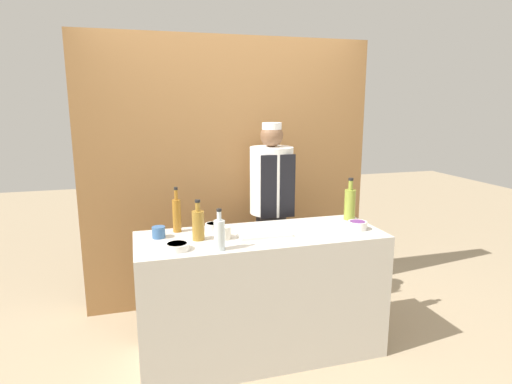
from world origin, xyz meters
name	(u,v)px	position (x,y,z in m)	size (l,w,h in m)	color
ground_plane	(261,351)	(0.00, 0.00, 0.00)	(14.00, 14.00, 0.00)	tan
cabinet_wall	(229,173)	(0.00, 1.02, 1.20)	(2.61, 0.18, 2.40)	olive
counter	(261,294)	(0.00, 0.00, 0.46)	(1.75, 0.64, 0.92)	beige
sauce_bowl_orange	(213,227)	(-0.31, 0.18, 0.95)	(0.11, 0.11, 0.06)	white
sauce_bowl_yellow	(177,246)	(-0.61, -0.17, 0.94)	(0.15, 0.15, 0.04)	white
sauce_bowl_purple	(357,225)	(0.72, -0.08, 0.95)	(0.14, 0.14, 0.06)	white
cutting_board	(263,233)	(0.01, -0.01, 0.93)	(0.37, 0.23, 0.02)	white
bottle_amber	(177,214)	(-0.56, 0.23, 1.05)	(0.06, 0.06, 0.33)	#9E661E
bottle_clear	(219,234)	(-0.35, -0.24, 1.03)	(0.07, 0.07, 0.27)	silver
bottle_vinegar	(198,224)	(-0.44, 0.00, 1.03)	(0.08, 0.08, 0.28)	olive
bottle_oil	(350,203)	(0.79, 0.18, 1.05)	(0.09, 0.09, 0.34)	olive
cup_cream	(224,233)	(-0.27, -0.03, 0.96)	(0.09, 0.09, 0.09)	silver
cup_blue	(159,232)	(-0.70, 0.12, 0.96)	(0.09, 0.09, 0.08)	#386093
chef_center	(271,213)	(0.27, 0.61, 0.90)	(0.36, 0.36, 1.67)	#28282D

